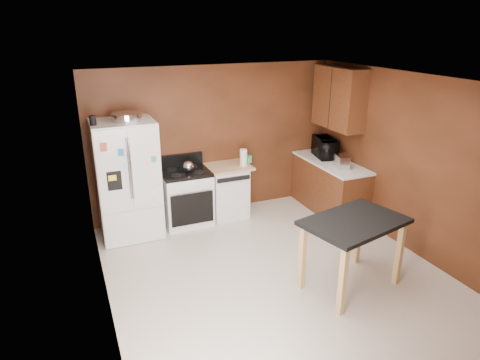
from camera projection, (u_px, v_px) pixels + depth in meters
floor at (274, 273)px, 5.68m from camera, size 4.50×4.50×0.00m
ceiling at (281, 81)px, 4.81m from camera, size 4.50×4.50×0.00m
wall_back at (216, 141)px, 7.19m from camera, size 4.20×0.00×4.20m
wall_front at (411, 281)px, 3.30m from camera, size 4.20×0.00×4.20m
wall_left at (99, 212)px, 4.49m from camera, size 0.00×4.50×4.50m
wall_right at (410, 164)px, 6.00m from camera, size 0.00×4.50×4.50m
roasting_pan at (127, 117)px, 6.12m from camera, size 0.44×0.44×0.11m
pen_cup at (93, 120)px, 5.83m from camera, size 0.09×0.09×0.13m
kettle at (188, 166)px, 6.74m from camera, size 0.18×0.18×0.18m
paper_towel at (243, 158)px, 7.04m from camera, size 0.13×0.13×0.28m
green_canister at (249, 159)px, 7.23m from camera, size 0.12×0.12×0.12m
toaster at (342, 162)px, 6.92m from camera, size 0.24×0.32×0.21m
microwave at (325, 148)px, 7.48m from camera, size 0.49×0.63×0.31m
refrigerator at (128, 180)px, 6.42m from camera, size 0.90×0.80×1.80m
gas_range at (186, 196)px, 6.95m from camera, size 0.76×0.68×1.10m
dishwasher at (227, 190)px, 7.24m from camera, size 0.78×0.63×0.89m
right_cabinets at (332, 160)px, 7.31m from camera, size 0.63×1.58×2.45m
island at (354, 231)px, 5.15m from camera, size 1.36×1.06×0.91m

